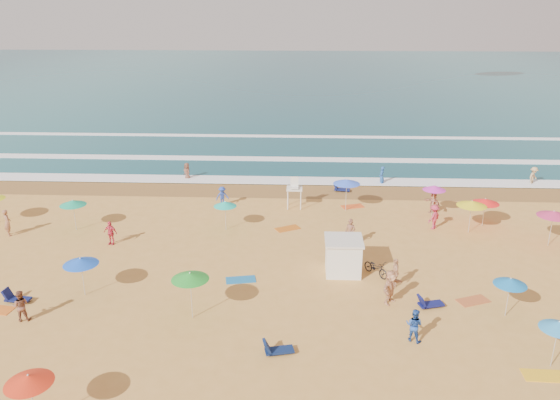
{
  "coord_description": "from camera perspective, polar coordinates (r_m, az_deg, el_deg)",
  "views": [
    {
      "loc": [
        -0.99,
        -31.19,
        15.01
      ],
      "look_at": [
        -2.64,
        6.0,
        1.5
      ],
      "focal_mm": 35.0,
      "sensor_mm": 36.0,
      "label": 1
    }
  ],
  "objects": [
    {
      "name": "cabana_roof",
      "position": [
        31.86,
        6.7,
        -4.19
      ],
      "size": [
        2.2,
        2.2,
        0.12
      ],
      "primitive_type": "cube",
      "color": "silver",
      "rests_on": "cabana"
    },
    {
      "name": "cabana",
      "position": [
        32.3,
        6.62,
        -5.91
      ],
      "size": [
        2.0,
        2.0,
        2.0
      ],
      "primitive_type": "cube",
      "color": "white",
      "rests_on": "ground"
    },
    {
      "name": "wet_sand",
      "position": [
        46.21,
        3.62,
        0.96
      ],
      "size": [
        220.0,
        220.0,
        0.0
      ],
      "primitive_type": "plane",
      "color": "olive",
      "rests_on": "ground"
    },
    {
      "name": "beachgoers",
      "position": [
        36.86,
        3.24,
        -2.73
      ],
      "size": [
        49.01,
        25.29,
        2.13
      ],
      "color": "#935F43",
      "rests_on": "ground"
    },
    {
      "name": "towels",
      "position": [
        32.0,
        11.82,
        -8.47
      ],
      "size": [
        45.55,
        27.26,
        0.03
      ],
      "color": "orange",
      "rests_on": "ground"
    },
    {
      "name": "surf_foam",
      "position": [
        54.6,
        3.48,
        4.06
      ],
      "size": [
        200.0,
        18.7,
        0.05
      ],
      "color": "white",
      "rests_on": "ground"
    },
    {
      "name": "beach_umbrellas",
      "position": [
        33.4,
        6.6,
        -2.9
      ],
      "size": [
        54.12,
        25.05,
        0.81
      ],
      "color": "#FF1D1A",
      "rests_on": "ground"
    },
    {
      "name": "bicycle",
      "position": [
        32.46,
        9.99,
        -6.98
      ],
      "size": [
        1.64,
        1.84,
        0.96
      ],
      "primitive_type": "imported",
      "rotation": [
        0.0,
        0.0,
        0.67
      ],
      "color": "black",
      "rests_on": "ground"
    },
    {
      "name": "loungers",
      "position": [
        34.27,
        20.46,
        -7.08
      ],
      "size": [
        44.08,
        23.61,
        0.34
      ],
      "color": "#0F174F",
      "rests_on": "ground"
    },
    {
      "name": "lifeguard_stand",
      "position": [
        42.09,
        1.51,
        0.57
      ],
      "size": [
        1.2,
        1.2,
        2.1
      ],
      "primitive_type": null,
      "color": "white",
      "rests_on": "ground"
    },
    {
      "name": "ground",
      "position": [
        34.63,
        3.94,
        -5.79
      ],
      "size": [
        220.0,
        220.0,
        0.0
      ],
      "primitive_type": "plane",
      "color": "gold",
      "rests_on": "ground"
    },
    {
      "name": "ocean",
      "position": [
        116.17,
        3.07,
        12.5
      ],
      "size": [
        220.0,
        140.0,
        0.18
      ],
      "primitive_type": "cube",
      "color": "#0C4756",
      "rests_on": "ground"
    }
  ]
}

